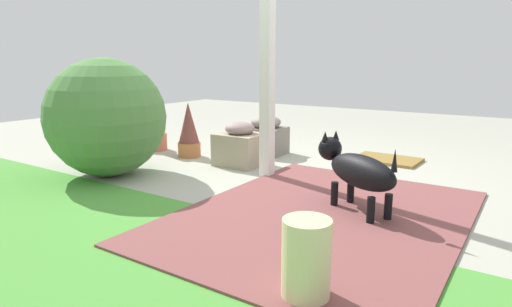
# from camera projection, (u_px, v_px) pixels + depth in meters

# --- Properties ---
(ground_plane) EXTENTS (12.00, 12.00, 0.00)m
(ground_plane) POSITION_uv_depth(u_px,v_px,m) (285.00, 179.00, 3.96)
(ground_plane) COLOR #A5A595
(brick_path) EXTENTS (1.80, 2.40, 0.02)m
(brick_path) POSITION_uv_depth(u_px,v_px,m) (323.00, 215.00, 3.01)
(brick_path) COLOR brown
(brick_path) RESTS_ON ground
(porch_pillar) EXTENTS (0.11, 0.11, 2.38)m
(porch_pillar) POSITION_uv_depth(u_px,v_px,m) (268.00, 46.00, 3.81)
(porch_pillar) COLOR white
(porch_pillar) RESTS_ON ground
(stone_planter_nearest) EXTENTS (0.46, 0.42, 0.45)m
(stone_planter_nearest) POSITION_uv_depth(u_px,v_px,m) (266.00, 136.00, 4.99)
(stone_planter_nearest) COLOR gray
(stone_planter_nearest) RESTS_ON ground
(stone_planter_near) EXTENTS (0.47, 0.41, 0.45)m
(stone_planter_near) POSITION_uv_depth(u_px,v_px,m) (240.00, 146.00, 4.46)
(stone_planter_near) COLOR tan
(stone_planter_near) RESTS_ON ground
(round_shrub) EXTENTS (1.10, 1.10, 1.10)m
(round_shrub) POSITION_uv_depth(u_px,v_px,m) (106.00, 118.00, 3.99)
(round_shrub) COLOR #4C803F
(round_shrub) RESTS_ON ground
(terracotta_pot_spiky) EXTENTS (0.25, 0.25, 0.61)m
(terracotta_pot_spiky) POSITION_uv_depth(u_px,v_px,m) (189.00, 131.00, 4.83)
(terracotta_pot_spiky) COLOR #B0683C
(terracotta_pot_spiky) RESTS_ON ground
(terracotta_pot_tall) EXTENTS (0.29, 0.29, 0.70)m
(terracotta_pot_tall) POSITION_uv_depth(u_px,v_px,m) (154.00, 129.00, 5.20)
(terracotta_pot_tall) COLOR #C6664D
(terracotta_pot_tall) RESTS_ON ground
(dog) EXTENTS (0.75, 0.53, 0.54)m
(dog) POSITION_uv_depth(u_px,v_px,m) (356.00, 169.00, 3.05)
(dog) COLOR black
(dog) RESTS_ON ground
(ceramic_urn) EXTENTS (0.22, 0.22, 0.38)m
(ceramic_urn) POSITION_uv_depth(u_px,v_px,m) (306.00, 260.00, 1.94)
(ceramic_urn) COLOR beige
(ceramic_urn) RESTS_ON ground
(doormat) EXTENTS (0.69, 0.49, 0.03)m
(doormat) POSITION_uv_depth(u_px,v_px,m) (387.00, 159.00, 4.68)
(doormat) COLOR olive
(doormat) RESTS_ON ground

